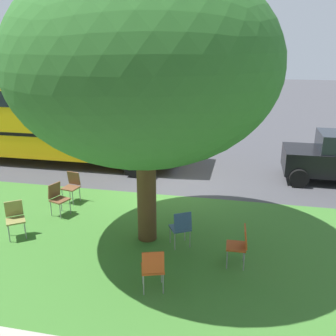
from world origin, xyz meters
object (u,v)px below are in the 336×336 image
(chair_1, at_px, (15,216))
(chair_2, at_px, (72,185))
(street_tree, at_px, (144,66))
(chair_3, at_px, (153,267))
(chair_0, at_px, (240,243))
(school_bus, at_px, (45,116))
(chair_4, at_px, (181,226))
(chair_5, at_px, (58,197))

(chair_1, height_order, chair_2, same)
(street_tree, distance_m, chair_3, 3.99)
(chair_1, bearing_deg, chair_2, -100.05)
(chair_0, xyz_separation_m, chair_1, (5.24, -0.17, 0.00))
(chair_3, distance_m, school_bus, 9.52)
(chair_1, xyz_separation_m, chair_4, (-3.93, -0.32, 0.00))
(chair_2, relative_size, chair_4, 1.00)
(street_tree, bearing_deg, chair_1, 10.00)
(chair_2, distance_m, chair_3, 4.88)
(chair_3, bearing_deg, chair_2, -47.22)
(chair_0, height_order, school_bus, school_bus)
(chair_1, height_order, chair_3, same)
(street_tree, distance_m, school_bus, 7.93)
(street_tree, relative_size, chair_3, 6.87)
(chair_4, bearing_deg, school_bus, -41.24)
(chair_5, bearing_deg, street_tree, 164.14)
(chair_0, distance_m, chair_2, 5.40)
(chair_1, bearing_deg, school_bus, -67.89)
(chair_5, bearing_deg, chair_2, -88.24)
(chair_1, relative_size, chair_4, 1.00)
(chair_2, relative_size, chair_5, 1.00)
(school_bus, bearing_deg, chair_1, 112.11)
(chair_0, distance_m, chair_5, 5.04)
(chair_4, xyz_separation_m, school_bus, (6.31, -5.53, 1.24))
(street_tree, xyz_separation_m, school_bus, (5.46, -5.31, -2.20))
(chair_3, bearing_deg, chair_1, -20.29)
(chair_0, xyz_separation_m, school_bus, (7.61, -6.02, 1.24))
(chair_1, relative_size, chair_5, 1.00)
(chair_5, bearing_deg, chair_3, 140.89)
(chair_1, relative_size, chair_3, 1.00)
(chair_2, bearing_deg, chair_1, 79.95)
(chair_2, height_order, chair_4, same)
(street_tree, relative_size, chair_5, 6.87)
(street_tree, xyz_separation_m, chair_0, (-2.16, 0.71, -3.45))
(street_tree, height_order, chair_0, street_tree)
(chair_5, bearing_deg, chair_1, 72.13)
(chair_2, height_order, chair_5, same)
(chair_2, relative_size, chair_3, 1.00)
(chair_0, distance_m, chair_1, 5.24)
(chair_4, bearing_deg, chair_2, -28.10)
(chair_4, height_order, chair_5, same)
(chair_4, bearing_deg, street_tree, -14.81)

